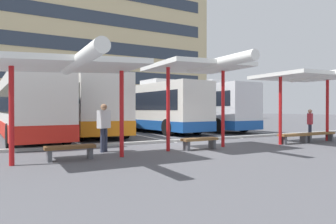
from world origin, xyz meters
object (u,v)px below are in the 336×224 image
Objects in this scene: coach_bus_0 at (26,109)px; coach_bus_2 at (146,108)px; waiting_shelter_0 at (73,66)px; waiting_shelter_2 at (311,78)px; waiting_passenger_1 at (310,122)px; coach_bus_1 at (93,106)px; bench_3 at (319,135)px; coach_bus_3 at (199,107)px; bench_0 at (70,149)px; waiting_passenger_0 at (104,124)px; waiting_shelter_1 at (201,68)px; bench_1 at (200,141)px; bench_2 at (294,136)px.

coach_bus_0 is 0.97× the size of coach_bus_2.
waiting_shelter_0 is 0.92× the size of waiting_shelter_2.
waiting_passenger_1 is (1.68, 1.23, -2.15)m from waiting_shelter_2.
coach_bus_1 reaches higher than bench_3.
coach_bus_3 is 5.39× the size of bench_3.
coach_bus_3 is at bearing 40.97° from waiting_shelter_0.
coach_bus_3 is (12.05, 0.82, 0.12)m from coach_bus_0.
waiting_passenger_1 is at bearing 53.21° from bench_3.
coach_bus_1 reaches higher than bench_0.
waiting_passenger_0 reaches higher than bench_0.
waiting_shelter_1 is 2.61× the size of waiting_passenger_0.
waiting_shelter_1 is (4.89, 0.46, 0.32)m from waiting_shelter_0.
bench_1 is at bearing -102.93° from coach_bus_2.
coach_bus_3 is 5.82× the size of waiting_passenger_0.
waiting_passenger_0 is (-8.34, 1.55, 0.70)m from bench_2.
bench_1 is at bearing 6.36° from waiting_shelter_0.
waiting_shelter_1 is at bearing 175.63° from bench_2.
waiting_shelter_1 is 0.90× the size of waiting_shelter_2.
bench_3 is (11.54, -0.37, 0.01)m from bench_0.
coach_bus_0 is 15.29m from waiting_passenger_1.
coach_bus_0 is 4.00m from coach_bus_1.
coach_bus_1 is 8.45m from waiting_passenger_0.
coach_bus_0 reaches higher than waiting_shelter_0.
waiting_shelter_1 is (-2.39, -10.51, 1.46)m from coach_bus_2.
coach_bus_3 is 6.80× the size of bench_0.
coach_bus_2 is at bearing 57.79° from waiting_passenger_0.
coach_bus_1 is 5.61× the size of bench_3.
coach_bus_1 is 9.70m from waiting_shelter_1.
coach_bus_0 is 9.07m from waiting_shelter_0.
bench_0 is 4.89m from bench_1.
waiting_passenger_0 is at bearing -122.21° from coach_bus_2.
coach_bus_2 is 8.31× the size of bench_0.
bench_0 is (-7.28, -10.52, -1.36)m from coach_bus_2.
waiting_shelter_0 is at bearing -173.64° from bench_1.
waiting_shelter_2 is 2.86m from bench_2.
coach_bus_0 is 10.33m from waiting_shelter_1.
waiting_shelter_0 is 10.64m from waiting_shelter_2.
waiting_passenger_1 is (0.78, 1.04, 0.55)m from bench_3.
coach_bus_0 is 7.72× the size of bench_2.
coach_bus_1 is 9.62m from bench_1.
waiting_shelter_0 is 3.02× the size of waiting_passenger_1.
waiting_passenger_1 reaches higher than bench_3.
coach_bus_3 is 2.23× the size of waiting_shelter_1.
waiting_shelter_2 is (5.75, -0.66, 2.71)m from bench_1.
bench_1 is at bearing 173.47° from waiting_shelter_2.
waiting_passenger_1 is at bearing 3.11° from bench_0.
bench_1 is at bearing 174.62° from bench_2.
bench_1 is 6.67m from bench_3.
waiting_passenger_1 is at bearing -83.02° from coach_bus_3.
coach_bus_3 reaches higher than waiting_passenger_0.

